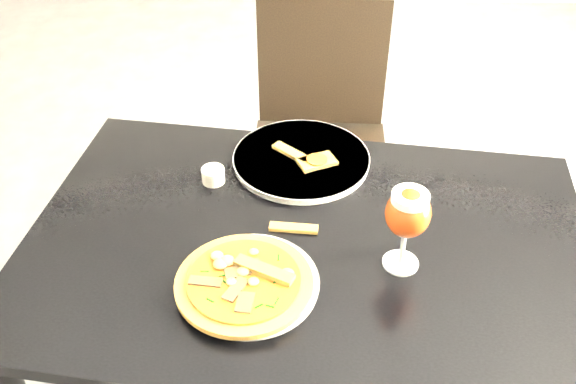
{
  "coord_description": "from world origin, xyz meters",
  "views": [
    {
      "loc": [
        0.01,
        -1.16,
        1.69
      ],
      "look_at": [
        -0.02,
        -0.09,
        0.83
      ],
      "focal_mm": 40.0,
      "sensor_mm": 36.0,
      "label": 1
    }
  ],
  "objects_px": {
    "dining_table": "(305,271)",
    "pizza": "(245,282)",
    "chair_far": "(320,138)",
    "beer_glass": "(408,214)"
  },
  "relations": [
    {
      "from": "dining_table",
      "to": "chair_far",
      "type": "relative_size",
      "value": 1.38
    },
    {
      "from": "chair_far",
      "to": "beer_glass",
      "type": "bearing_deg",
      "value": -78.14
    },
    {
      "from": "chair_far",
      "to": "beer_glass",
      "type": "xyz_separation_m",
      "value": [
        0.15,
        -0.8,
        0.37
      ]
    },
    {
      "from": "chair_far",
      "to": "beer_glass",
      "type": "relative_size",
      "value": 5.0
    },
    {
      "from": "pizza",
      "to": "beer_glass",
      "type": "height_order",
      "value": "beer_glass"
    },
    {
      "from": "dining_table",
      "to": "beer_glass",
      "type": "relative_size",
      "value": 6.89
    },
    {
      "from": "pizza",
      "to": "dining_table",
      "type": "bearing_deg",
      "value": 50.4
    },
    {
      "from": "chair_far",
      "to": "pizza",
      "type": "distance_m",
      "value": 0.94
    },
    {
      "from": "dining_table",
      "to": "pizza",
      "type": "height_order",
      "value": "pizza"
    },
    {
      "from": "dining_table",
      "to": "beer_glass",
      "type": "xyz_separation_m",
      "value": [
        0.19,
        -0.06,
        0.23
      ]
    }
  ]
}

